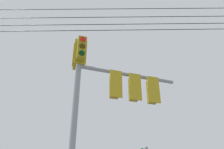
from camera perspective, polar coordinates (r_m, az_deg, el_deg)
The scene contains 2 objects.
signal_mast_assembly at distance 8.65m, azimuth -2.10°, elevation -4.25°, with size 0.97×3.92×7.18m.
overhead_wire_span at distance 10.26m, azimuth -1.93°, elevation 12.12°, with size 6.15×17.23×1.81m.
Camera 1 is at (-8.15, 2.35, 1.27)m, focal length 40.74 mm.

